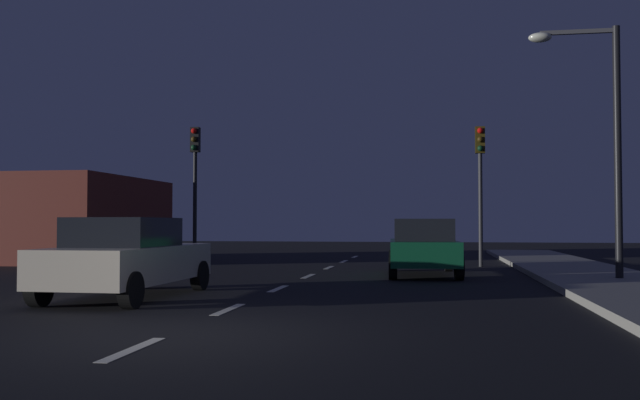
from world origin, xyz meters
name	(u,v)px	position (x,y,z in m)	size (l,w,h in m)	color
ground_plane	(284,286)	(0.00, 7.00, 0.00)	(80.00, 80.00, 0.00)	black
sidewalk_curb_right	(628,288)	(7.50, 7.00, 0.07)	(3.00, 40.00, 0.15)	gray
lane_stripe_nearest	(133,349)	(0.00, -1.20, 0.00)	(0.16, 1.60, 0.01)	silver
lane_stripe_second	(229,309)	(0.00, 2.60, 0.00)	(0.16, 1.60, 0.01)	silver
lane_stripe_third	(278,289)	(0.00, 6.40, 0.00)	(0.16, 1.60, 0.01)	silver
lane_stripe_fourth	(309,276)	(0.00, 10.20, 0.00)	(0.16, 1.60, 0.01)	silver
lane_stripe_fifth	(329,267)	(0.00, 14.00, 0.00)	(0.16, 1.60, 0.01)	silver
lane_stripe_sixth	(344,261)	(0.00, 17.80, 0.00)	(0.16, 1.60, 0.01)	silver
lane_stripe_seventh	(355,257)	(0.00, 21.60, 0.00)	(0.16, 1.60, 0.01)	silver
traffic_signal_left	(195,168)	(-5.08, 15.26, 3.45)	(0.32, 0.38, 4.93)	black
traffic_signal_right	(480,168)	(4.98, 15.26, 3.32)	(0.32, 0.38, 4.73)	#2D2D30
car_stopped_ahead	(423,247)	(3.12, 11.01, 0.79)	(2.15, 4.58, 1.58)	#0F4C2D
car_adjacent_lane	(127,257)	(-2.48, 4.04, 0.79)	(1.96, 4.54, 1.56)	beige
street_lamp_right	(601,125)	(7.42, 8.85, 3.84)	(2.14, 0.36, 6.23)	black
storefront_left	(77,219)	(-10.45, 16.76, 1.62)	(4.91, 7.70, 3.25)	maroon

